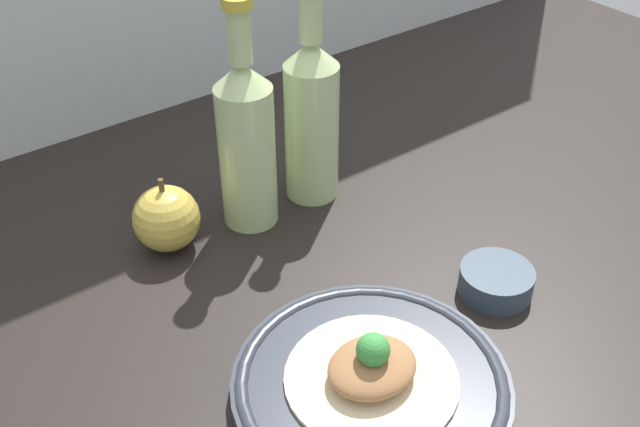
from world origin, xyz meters
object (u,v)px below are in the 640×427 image
(plated_food, at_px, (372,369))
(cider_bottle_left, at_px, (246,139))
(apple, at_px, (166,218))
(dipping_bowl, at_px, (496,281))
(cider_bottle_right, at_px, (312,116))
(plate, at_px, (371,385))

(plated_food, height_order, cider_bottle_left, cider_bottle_left)
(apple, bearing_deg, dipping_bowl, -49.14)
(cider_bottle_left, bearing_deg, dipping_bowl, -62.81)
(apple, bearing_deg, cider_bottle_left, -6.33)
(cider_bottle_right, distance_m, dipping_bowl, 0.29)
(cider_bottle_left, bearing_deg, plated_food, -101.26)
(plated_food, relative_size, apple, 1.75)
(plate, height_order, apple, apple)
(cider_bottle_right, bearing_deg, cider_bottle_left, 180.00)
(cider_bottle_left, xyz_separation_m, cider_bottle_right, (0.09, 0.00, 0.00))
(plate, bearing_deg, cider_bottle_left, 78.74)
(apple, xyz_separation_m, dipping_bowl, (0.24, -0.28, -0.02))
(plated_food, xyz_separation_m, apple, (-0.04, 0.30, 0.00))
(cider_bottle_right, xyz_separation_m, apple, (-0.19, 0.01, -0.07))
(plated_food, bearing_deg, cider_bottle_left, 78.74)
(cider_bottle_left, height_order, apple, cider_bottle_left)
(plated_food, xyz_separation_m, cider_bottle_left, (0.06, 0.29, 0.08))
(plated_food, xyz_separation_m, dipping_bowl, (0.19, 0.03, -0.02))
(dipping_bowl, bearing_deg, apple, 130.86)
(plated_food, bearing_deg, apple, 98.34)
(plate, xyz_separation_m, apple, (-0.04, 0.30, 0.03))
(plated_food, height_order, cider_bottle_right, cider_bottle_right)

